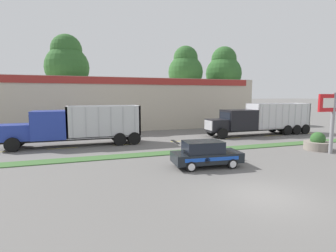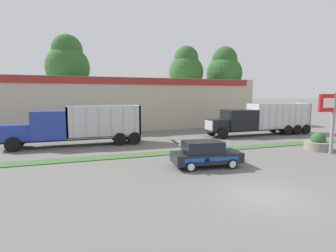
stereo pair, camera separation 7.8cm
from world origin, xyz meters
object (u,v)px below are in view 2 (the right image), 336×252
(store_sign_post, at_px, (334,110))
(dump_truck_mid, at_px, (63,128))
(stone_planter, at_px, (318,144))
(traffic_cone, at_px, (240,157))
(rally_car, at_px, (205,154))
(dump_truck_lead, at_px, (252,121))

(store_sign_post, bearing_deg, dump_truck_mid, 153.76)
(store_sign_post, bearing_deg, stone_planter, 80.54)
(store_sign_post, bearing_deg, traffic_cone, 177.10)
(dump_truck_mid, distance_m, rally_car, 13.19)
(rally_car, xyz_separation_m, stone_planter, (10.96, 1.63, -0.30))
(store_sign_post, distance_m, stone_planter, 3.10)
(rally_car, bearing_deg, stone_planter, 8.48)
(store_sign_post, bearing_deg, dump_truck_lead, 90.34)
(dump_truck_mid, bearing_deg, rally_car, -48.50)
(dump_truck_mid, height_order, store_sign_post, store_sign_post)
(dump_truck_lead, xyz_separation_m, dump_truck_mid, (-19.40, -0.14, 0.06))
(rally_car, height_order, traffic_cone, rally_car)
(rally_car, relative_size, traffic_cone, 8.63)
(dump_truck_mid, bearing_deg, stone_planter, -22.68)
(rally_car, xyz_separation_m, traffic_cone, (3.00, 0.66, -0.58))
(stone_planter, bearing_deg, store_sign_post, -99.46)
(traffic_cone, bearing_deg, rally_car, -167.53)
(stone_planter, distance_m, traffic_cone, 8.03)
(dump_truck_lead, xyz_separation_m, store_sign_post, (0.06, -9.73, 1.72))
(dump_truck_lead, bearing_deg, stone_planter, -88.05)
(dump_truck_lead, distance_m, traffic_cone, 12.16)
(dump_truck_mid, bearing_deg, store_sign_post, -26.24)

